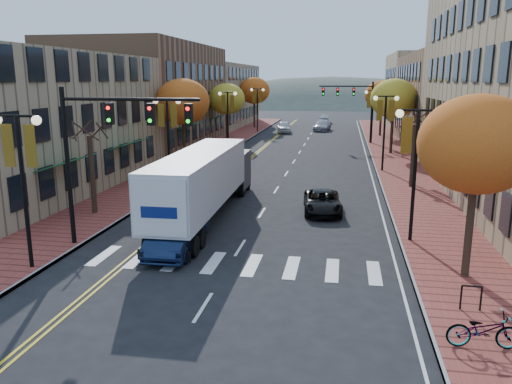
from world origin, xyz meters
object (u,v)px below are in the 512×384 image
at_px(navy_sedan, 177,234).
at_px(black_suv, 322,202).
at_px(bicycle, 484,330).
at_px(semi_truck, 206,178).

height_order(navy_sedan, black_suv, navy_sedan).
bearing_deg(navy_sedan, bicycle, -32.22).
distance_m(navy_sedan, bicycle, 12.59).
height_order(semi_truck, bicycle, semi_truck).
bearing_deg(bicycle, black_suv, 15.33).
relative_size(black_suv, bicycle, 2.23).
bearing_deg(bicycle, semi_truck, 38.79).
xyz_separation_m(semi_truck, bicycle, (11.07, -11.90, -1.50)).
height_order(semi_truck, black_suv, semi_truck).
bearing_deg(navy_sedan, semi_truck, 90.75).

